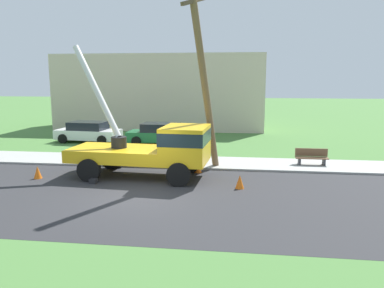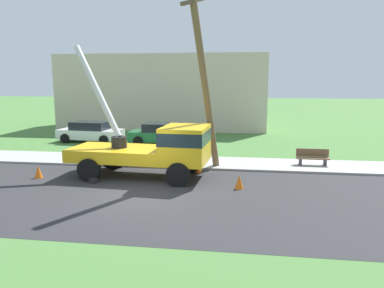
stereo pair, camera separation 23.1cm
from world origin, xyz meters
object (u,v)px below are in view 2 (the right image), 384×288
utility_truck (157,147)px  parked_sedan_white (91,132)px  leaning_utility_pole (204,77)px  traffic_cone_ahead (239,182)px  park_bench (313,158)px  traffic_cone_curbside (198,167)px  parked_sedan_green (163,134)px  traffic_cone_behind (38,172)px

utility_truck → parked_sedan_white: (-6.85, 8.72, -0.70)m
leaning_utility_pole → traffic_cone_ahead: bearing=-54.5°
parked_sedan_white → park_bench: 15.20m
leaning_utility_pole → parked_sedan_white: bearing=139.3°
parked_sedan_white → traffic_cone_curbside: bearing=-41.6°
traffic_cone_curbside → parked_sedan_green: parked_sedan_green is taller
leaning_utility_pole → traffic_cone_ahead: leaning_utility_pole is taller
traffic_cone_curbside → parked_sedan_green: 8.09m
traffic_cone_curbside → parked_sedan_white: parked_sedan_white is taller
parked_sedan_white → parked_sedan_green: same height
traffic_cone_behind → park_bench: 13.13m
leaning_utility_pole → parked_sedan_green: 8.98m
traffic_cone_curbside → park_bench: 5.90m
traffic_cone_ahead → parked_sedan_white: bearing=136.5°
traffic_cone_behind → parked_sedan_green: parked_sedan_green is taller
traffic_cone_behind → parked_sedan_white: (-1.60, 9.59, 0.43)m
traffic_cone_ahead → leaning_utility_pole: bearing=125.5°
traffic_cone_ahead → park_bench: park_bench is taller
parked_sedan_white → utility_truck: bearing=-51.8°
leaning_utility_pole → traffic_cone_ahead: size_ratio=15.58×
utility_truck → leaning_utility_pole: size_ratio=0.77×
leaning_utility_pole → parked_sedan_green: (-3.59, 7.32, -3.76)m
leaning_utility_pole → traffic_cone_curbside: size_ratio=15.58×
utility_truck → parked_sedan_green: utility_truck is taller
traffic_cone_curbside → traffic_cone_ahead: bearing=-50.5°
parked_sedan_white → parked_sedan_green: 5.22m
utility_truck → traffic_cone_ahead: size_ratio=12.05×
traffic_cone_behind → park_bench: (12.51, 3.97, 0.18)m
parked_sedan_green → park_bench: bearing=-31.1°
utility_truck → leaning_utility_pole: bearing=30.4°
traffic_cone_behind → traffic_cone_curbside: same height
traffic_cone_ahead → park_bench: (3.58, 4.38, 0.18)m
traffic_cone_curbside → utility_truck: bearing=-146.9°
leaning_utility_pole → traffic_cone_behind: bearing=-164.4°
leaning_utility_pole → park_bench: leaning_utility_pole is taller
leaning_utility_pole → utility_truck: bearing=-149.6°
traffic_cone_curbside → parked_sedan_green: size_ratio=0.13×
traffic_cone_ahead → traffic_cone_curbside: (-1.97, 2.39, 0.00)m
traffic_cone_behind → parked_sedan_white: size_ratio=0.12×
utility_truck → parked_sedan_white: bearing=128.2°
traffic_cone_curbside → traffic_cone_behind: bearing=-164.1°
park_bench → traffic_cone_behind: bearing=-162.4°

